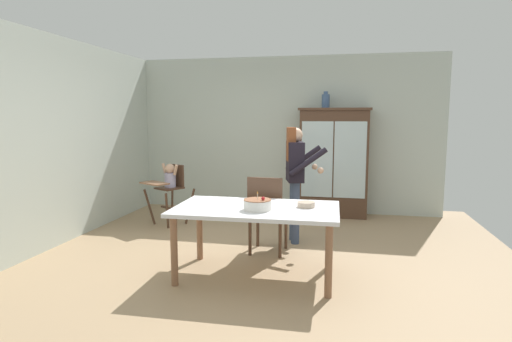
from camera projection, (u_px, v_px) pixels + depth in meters
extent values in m
plane|color=tan|center=(254.00, 258.00, 4.93)|extent=(6.24, 6.24, 0.00)
cube|color=beige|center=(285.00, 135.00, 7.31)|extent=(5.32, 0.06, 2.70)
cube|color=beige|center=(53.00, 142.00, 5.29)|extent=(0.06, 5.32, 2.70)
cube|color=#4C3323|center=(333.00, 164.00, 6.94)|extent=(1.11, 0.42, 1.77)
cube|color=#4C3323|center=(335.00, 109.00, 6.83)|extent=(1.17, 0.48, 0.04)
cube|color=silver|center=(317.00, 159.00, 6.78)|extent=(0.50, 0.01, 1.24)
cube|color=silver|center=(350.00, 160.00, 6.67)|extent=(0.50, 0.01, 1.24)
cube|color=#4C3323|center=(334.00, 158.00, 6.93)|extent=(1.03, 0.36, 0.02)
cylinder|color=#3D567F|center=(326.00, 101.00, 6.84)|extent=(0.13, 0.13, 0.22)
cylinder|color=#3D567F|center=(326.00, 93.00, 6.82)|extent=(0.07, 0.07, 0.05)
cylinder|color=#4C3323|center=(150.00, 207.00, 6.43)|extent=(0.18, 0.09, 0.56)
cylinder|color=#4C3323|center=(167.00, 211.00, 6.14)|extent=(0.09, 0.18, 0.56)
cylinder|color=#4C3323|center=(172.00, 202.00, 6.76)|extent=(0.09, 0.18, 0.56)
cylinder|color=#4C3323|center=(190.00, 206.00, 6.48)|extent=(0.18, 0.09, 0.56)
cube|color=#4C3323|center=(170.00, 208.00, 6.46)|extent=(0.39, 0.24, 0.02)
cube|color=#4C3323|center=(169.00, 188.00, 6.41)|extent=(0.46, 0.46, 0.02)
cube|color=#4C3323|center=(177.00, 175.00, 6.51)|extent=(0.28, 0.17, 0.34)
cube|color=brown|center=(155.00, 183.00, 6.20)|extent=(0.50, 0.42, 0.02)
cylinder|color=#B2ADD1|center=(170.00, 180.00, 6.41)|extent=(0.17, 0.17, 0.22)
sphere|color=tan|center=(170.00, 169.00, 6.39)|extent=(0.15, 0.15, 0.15)
cylinder|color=tan|center=(164.00, 168.00, 6.48)|extent=(0.11, 0.08, 0.17)
cylinder|color=tan|center=(176.00, 170.00, 6.30)|extent=(0.11, 0.08, 0.17)
cylinder|color=#3D4C6B|center=(295.00, 213.00, 5.45)|extent=(0.11, 0.11, 0.82)
cylinder|color=#3D4C6B|center=(294.00, 210.00, 5.62)|extent=(0.11, 0.11, 0.82)
cube|color=black|center=(295.00, 162.00, 5.45)|extent=(0.28, 0.40, 0.52)
cube|color=white|center=(303.00, 162.00, 5.45)|extent=(0.02, 0.06, 0.49)
sphere|color=tan|center=(295.00, 135.00, 5.40)|extent=(0.19, 0.19, 0.19)
cube|color=brown|center=(291.00, 144.00, 5.41)|extent=(0.15, 0.22, 0.44)
cylinder|color=black|center=(308.00, 162.00, 5.25)|extent=(0.49, 0.19, 0.37)
sphere|color=tan|center=(321.00, 170.00, 5.27)|extent=(0.08, 0.08, 0.08)
cylinder|color=black|center=(303.00, 159.00, 5.65)|extent=(0.49, 0.19, 0.37)
sphere|color=tan|center=(315.00, 167.00, 5.67)|extent=(0.08, 0.08, 0.08)
cube|color=silver|center=(256.00, 209.00, 4.29)|extent=(1.70, 1.00, 0.04)
cylinder|color=brown|center=(174.00, 251.00, 4.09)|extent=(0.07, 0.07, 0.70)
cylinder|color=brown|center=(329.00, 261.00, 3.81)|extent=(0.07, 0.07, 0.70)
cylinder|color=brown|center=(200.00, 230.00, 4.85)|extent=(0.07, 0.07, 0.70)
cylinder|color=brown|center=(330.00, 237.00, 4.58)|extent=(0.07, 0.07, 0.70)
cylinder|color=white|center=(258.00, 205.00, 4.15)|extent=(0.28, 0.28, 0.10)
cylinder|color=#935B3D|center=(258.00, 200.00, 4.14)|extent=(0.27, 0.27, 0.01)
cylinder|color=#F2E5CC|center=(258.00, 196.00, 4.14)|extent=(0.01, 0.01, 0.06)
cone|color=yellow|center=(258.00, 192.00, 4.13)|extent=(0.02, 0.02, 0.02)
sphere|color=red|center=(263.00, 198.00, 4.09)|extent=(0.04, 0.04, 0.04)
cylinder|color=#C6AD93|center=(306.00, 204.00, 4.28)|extent=(0.18, 0.18, 0.05)
cylinder|color=#4C3323|center=(286.00, 231.00, 5.26)|extent=(0.04, 0.04, 0.45)
cylinder|color=#4C3323|center=(258.00, 229.00, 5.36)|extent=(0.04, 0.04, 0.45)
cylinder|color=#4C3323|center=(280.00, 239.00, 4.91)|extent=(0.04, 0.04, 0.45)
cylinder|color=#4C3323|center=(250.00, 237.00, 5.00)|extent=(0.04, 0.04, 0.45)
cube|color=#473D38|center=(268.00, 215.00, 5.10)|extent=(0.46, 0.46, 0.03)
cube|color=#4C3323|center=(265.00, 198.00, 4.88)|extent=(0.42, 0.06, 0.48)
cylinder|color=#4C3323|center=(281.00, 199.00, 4.83)|extent=(0.03, 0.03, 0.48)
cylinder|color=#4C3323|center=(249.00, 197.00, 4.92)|extent=(0.03, 0.03, 0.48)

